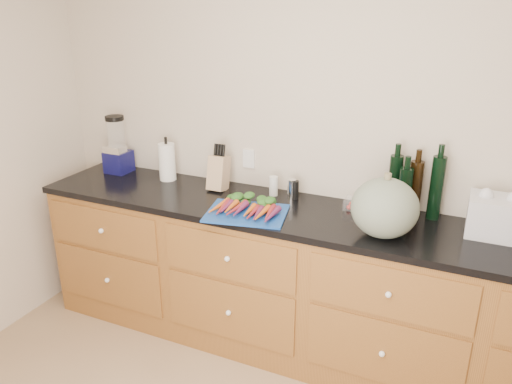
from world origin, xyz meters
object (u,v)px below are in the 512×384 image
at_px(carrots, 249,206).
at_px(squash, 385,208).
at_px(cutting_board, 247,213).
at_px(knife_block, 219,173).
at_px(blender_appliance, 117,148).
at_px(tomato_box, 356,204).
at_px(paper_towel, 167,162).

distance_m(carrots, squash, 0.77).
xyz_separation_m(cutting_board, knife_block, (-0.34, 0.30, 0.10)).
bearing_deg(squash, blender_appliance, 171.71).
xyz_separation_m(cutting_board, squash, (0.76, 0.04, 0.15)).
bearing_deg(carrots, tomato_box, 27.89).
distance_m(squash, tomato_box, 0.38).
bearing_deg(squash, carrots, -179.91).
bearing_deg(carrots, squash, 0.09).
relative_size(squash, knife_block, 1.57).
bearing_deg(paper_towel, tomato_box, 0.44).
relative_size(carrots, tomato_box, 2.84).
bearing_deg(tomato_box, blender_appliance, -179.59).
relative_size(carrots, squash, 1.10).
distance_m(cutting_board, squash, 0.78).
bearing_deg(carrots, knife_block, 142.35).
bearing_deg(cutting_board, tomato_box, 30.78).
distance_m(carrots, paper_towel, 0.80).
xyz_separation_m(blender_appliance, tomato_box, (1.71, 0.01, -0.15)).
xyz_separation_m(knife_block, tomato_box, (0.90, 0.03, -0.08)).
bearing_deg(knife_block, paper_towel, 177.17).
relative_size(cutting_board, knife_block, 2.04).
bearing_deg(paper_towel, cutting_board, -23.22).
relative_size(carrots, knife_block, 1.73).
height_order(carrots, knife_block, knife_block).
xyz_separation_m(carrots, squash, (0.76, 0.00, 0.12)).
xyz_separation_m(carrots, knife_block, (-0.34, 0.26, 0.08)).
relative_size(blender_appliance, paper_towel, 1.60).
distance_m(blender_appliance, tomato_box, 1.72).
distance_m(knife_block, tomato_box, 0.90).
bearing_deg(squash, knife_block, 166.64).
xyz_separation_m(cutting_board, carrots, (0.00, 0.04, 0.03)).
bearing_deg(carrots, cutting_board, -90.00).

